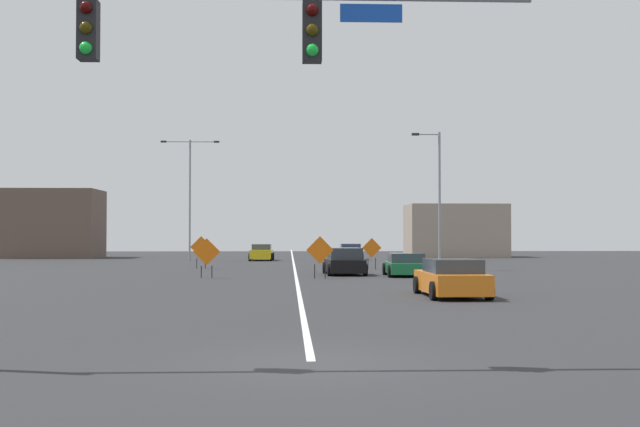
{
  "coord_description": "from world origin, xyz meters",
  "views": [
    {
      "loc": [
        -0.4,
        -13.88,
        2.22
      ],
      "look_at": [
        1.43,
        32.12,
        3.41
      ],
      "focal_mm": 44.66,
      "sensor_mm": 36.0,
      "label": 1
    }
  ],
  "objects": [
    {
      "name": "construction_sign_right_shoulder",
      "position": [
        -4.54,
        26.59,
        1.25
      ],
      "size": [
        1.36,
        0.24,
        2.01
      ],
      "color": "orange",
      "rests_on": "ground"
    },
    {
      "name": "car_yellow_approaching",
      "position": [
        -2.66,
        53.4,
        0.64
      ],
      "size": [
        2.06,
        4.08,
        1.37
      ],
      "color": "gold",
      "rests_on": "ground"
    },
    {
      "name": "ground",
      "position": [
        0.0,
        0.0,
        0.0
      ],
      "size": [
        178.82,
        178.82,
        0.0
      ],
      "primitive_type": "plane",
      "color": "#2D2D30"
    },
    {
      "name": "roadside_building_east",
      "position": [
        15.84,
        62.87,
        2.55
      ],
      "size": [
        9.36,
        5.87,
        5.09
      ],
      "color": "gray",
      "rests_on": "ground"
    },
    {
      "name": "road_centre_stripe",
      "position": [
        0.0,
        49.67,
        0.0
      ],
      "size": [
        0.16,
        99.34,
        0.01
      ],
      "color": "white",
      "rests_on": "ground"
    },
    {
      "name": "roadside_building_west",
      "position": [
        -22.61,
        61.66,
        3.2
      ],
      "size": [
        8.82,
        6.08,
        6.39
      ],
      "color": "brown",
      "rests_on": "ground"
    },
    {
      "name": "construction_sign_left_shoulder",
      "position": [
        1.18,
        25.85,
        1.34
      ],
      "size": [
        1.38,
        0.19,
        2.12
      ],
      "color": "orange",
      "rests_on": "ground"
    },
    {
      "name": "traffic_signal_assembly",
      "position": [
        -3.93,
        -0.01,
        5.18
      ],
      "size": [
        11.78,
        0.44,
        7.1
      ],
      "color": "gray",
      "rests_on": "ground"
    },
    {
      "name": "street_lamp_near_left",
      "position": [
        -8.47,
        51.48,
        5.86
      ],
      "size": [
        4.77,
        0.24,
        9.95
      ],
      "color": "gray",
      "rests_on": "ground"
    },
    {
      "name": "street_lamp_near_right",
      "position": [
        8.91,
        35.32,
        4.72
      ],
      "size": [
        1.81,
        0.24,
        8.61
      ],
      "color": "gray",
      "rests_on": "ground"
    },
    {
      "name": "car_blue_distant",
      "position": [
        4.95,
        55.08,
        0.66
      ],
      "size": [
        2.08,
        4.41,
        1.39
      ],
      "color": "#1E389E",
      "rests_on": "ground"
    },
    {
      "name": "car_orange_mid",
      "position": [
        5.38,
        14.12,
        0.64
      ],
      "size": [
        2.15,
        4.57,
        1.34
      ],
      "color": "orange",
      "rests_on": "ground"
    },
    {
      "name": "car_green_passing",
      "position": [
        5.79,
        27.88,
        0.57
      ],
      "size": [
        2.22,
        3.94,
        1.21
      ],
      "color": "#196B38",
      "rests_on": "ground"
    },
    {
      "name": "car_black_near",
      "position": [
        2.66,
        29.49,
        0.7
      ],
      "size": [
        2.26,
        4.21,
        1.47
      ],
      "color": "black",
      "rests_on": "ground"
    },
    {
      "name": "construction_sign_median_far",
      "position": [
        -6.04,
        37.73,
        1.31
      ],
      "size": [
        1.38,
        0.38,
        2.09
      ],
      "color": "orange",
      "rests_on": "ground"
    },
    {
      "name": "construction_sign_median_near",
      "position": [
        4.87,
        36.2,
        1.25
      ],
      "size": [
        1.25,
        0.23,
        1.98
      ],
      "color": "orange",
      "rests_on": "ground"
    }
  ]
}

